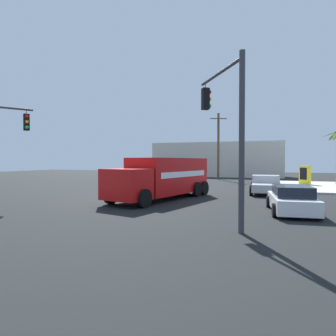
% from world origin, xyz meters
% --- Properties ---
extents(ground_plane, '(100.00, 100.00, 0.00)m').
position_xyz_m(ground_plane, '(0.00, 0.00, 0.00)').
color(ground_plane, black).
extents(sidewalk_corner_far, '(12.91, 12.91, 0.14)m').
position_xyz_m(sidewalk_corner_far, '(13.04, 13.04, 0.07)').
color(sidewalk_corner_far, '#B2ADA0').
rests_on(sidewalk_corner_far, ground).
extents(delivery_truck, '(4.74, 8.80, 2.67)m').
position_xyz_m(delivery_truck, '(1.40, 0.42, 1.42)').
color(delivery_truck, red).
rests_on(delivery_truck, ground).
extents(traffic_light_secondary, '(2.15, 3.12, 6.23)m').
position_xyz_m(traffic_light_secondary, '(6.36, -6.28, 4.05)').
color(traffic_light_secondary, '#38383D').
rests_on(traffic_light_secondary, ground).
extents(pickup_silver, '(2.32, 5.23, 1.38)m').
position_xyz_m(pickup_silver, '(7.72, 5.96, 0.73)').
color(pickup_silver, '#B7BABF').
rests_on(pickup_silver, ground).
extents(sedan_white, '(2.33, 4.44, 1.31)m').
position_xyz_m(sedan_white, '(8.92, -2.36, 0.63)').
color(sedan_white, white).
rests_on(sedan_white, ground).
extents(vending_machine_red, '(1.15, 1.09, 1.85)m').
position_xyz_m(vending_machine_red, '(11.42, 14.51, 1.07)').
color(vending_machine_red, yellow).
rests_on(vending_machine_red, sidewalk_corner_far).
extents(utility_pole, '(2.10, 0.90, 8.82)m').
position_xyz_m(utility_pole, '(1.66, 21.57, 4.55)').
color(utility_pole, brown).
rests_on(utility_pole, ground).
extents(building_backdrop, '(20.06, 6.00, 5.37)m').
position_xyz_m(building_backdrop, '(0.18, 29.58, 2.68)').
color(building_backdrop, beige).
rests_on(building_backdrop, ground).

